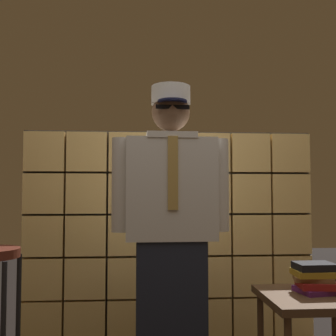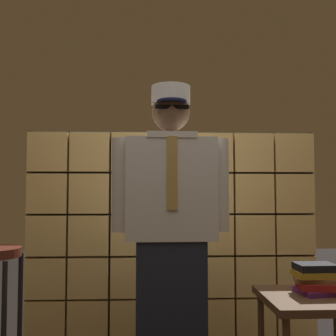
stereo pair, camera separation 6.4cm
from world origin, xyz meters
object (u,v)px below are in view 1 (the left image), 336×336
(standing_person, at_px, (171,227))
(side_table, at_px, (313,309))
(book_stack, at_px, (315,278))
(coffee_mug, at_px, (328,285))

(standing_person, xyz_separation_m, side_table, (0.73, -0.24, -0.41))
(side_table, xyz_separation_m, book_stack, (0.03, 0.04, 0.15))
(standing_person, distance_m, side_table, 0.88)
(standing_person, height_order, coffee_mug, standing_person)
(side_table, bearing_deg, coffee_mug, 5.16)
(side_table, relative_size, book_stack, 2.18)
(book_stack, xyz_separation_m, coffee_mug, (0.05, -0.04, -0.03))
(side_table, relative_size, coffee_mug, 4.47)
(side_table, bearing_deg, book_stack, 52.37)
(standing_person, bearing_deg, book_stack, -15.53)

